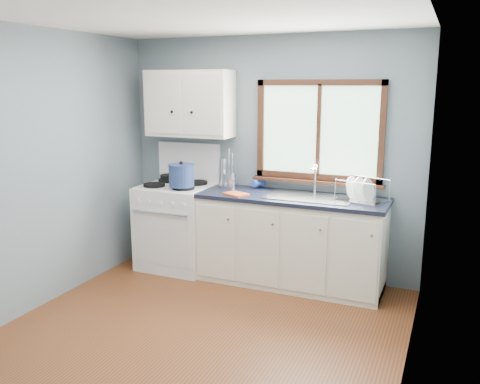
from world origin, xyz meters
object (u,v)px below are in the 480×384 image
at_px(thermos, 223,173).
at_px(sink, 309,203).
at_px(utensil_crock, 230,180).
at_px(dish_rack, 361,195).
at_px(gas_range, 177,224).
at_px(skillet, 170,177).
at_px(base_cabinets, 291,245).
at_px(stockpot, 181,175).

bearing_deg(thermos, sink, -5.75).
relative_size(utensil_crock, dish_rack, 0.83).
bearing_deg(dish_rack, sink, -156.70).
height_order(gas_range, skillet, gas_range).
bearing_deg(gas_range, dish_rack, 1.97).
height_order(base_cabinets, sink, sink).
bearing_deg(stockpot, gas_range, 134.73).
xyz_separation_m(base_cabinets, dish_rack, (0.67, 0.05, 0.57)).
distance_m(gas_range, thermos, 0.78).
bearing_deg(sink, gas_range, -179.29).
bearing_deg(base_cabinets, utensil_crock, 172.40).
bearing_deg(skillet, base_cabinets, -14.07).
xyz_separation_m(base_cabinets, thermos, (-0.80, 0.10, 0.67)).
bearing_deg(skillet, utensil_crock, -12.12).
bearing_deg(skillet, dish_rack, -11.03).
relative_size(gas_range, utensil_crock, 3.23).
bearing_deg(utensil_crock, gas_range, -169.04).
height_order(stockpot, dish_rack, stockpot).
bearing_deg(base_cabinets, dish_rack, 4.21).
height_order(utensil_crock, thermos, utensil_crock).
height_order(gas_range, dish_rack, gas_range).
distance_m(stockpot, utensil_crock, 0.52).
distance_m(stockpot, dish_rack, 1.83).
distance_m(base_cabinets, utensil_crock, 0.94).
xyz_separation_m(sink, thermos, (-0.98, 0.10, 0.22)).
xyz_separation_m(gas_range, base_cabinets, (1.31, 0.02, -0.08)).
bearing_deg(gas_range, thermos, 13.05).
height_order(gas_range, utensil_crock, gas_range).
bearing_deg(thermos, stockpot, -140.97).
relative_size(gas_range, sink, 1.62).
bearing_deg(base_cabinets, gas_range, -179.18).
relative_size(base_cabinets, thermos, 5.83).
distance_m(thermos, dish_rack, 1.47).
distance_m(gas_range, stockpot, 0.63).
distance_m(sink, utensil_crock, 0.91).
distance_m(gas_range, sink, 1.53).
xyz_separation_m(utensil_crock, dish_rack, (1.38, -0.05, -0.03)).
height_order(skillet, dish_rack, dish_rack).
bearing_deg(stockpot, dish_rack, 7.23).
relative_size(gas_range, thermos, 4.29).
height_order(base_cabinets, utensil_crock, utensil_crock).
height_order(base_cabinets, thermos, thermos).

